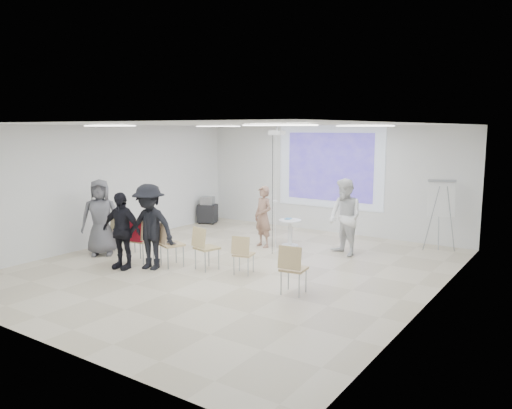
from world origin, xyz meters
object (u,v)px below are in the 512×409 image
Objects in this scene: chair_right_far at (292,266)px; audience_mid at (149,221)px; laptop at (172,243)px; audience_outer at (100,213)px; player_left at (263,213)px; chair_far_left at (120,228)px; av_cart at (208,211)px; pedestal_table at (290,231)px; flipchart_easel at (441,199)px; audience_left at (121,225)px; chair_left_mid at (139,237)px; player_right at (345,213)px; chair_left_inner at (168,241)px; chair_right_inner at (242,252)px; chair_center at (204,245)px.

chair_right_far is 3.34m from audience_mid.
chair_right_far is 3.07m from laptop.
audience_mid reaches higher than audience_outer.
chair_right_far is at bearing -31.59° from player_left.
av_cart is (-0.66, 4.02, -0.21)m from chair_far_left.
pedestal_table is at bearing 66.36° from chair_far_left.
audience_outer is at bearing -104.62° from av_cart.
player_left is 0.85× the size of audience_mid.
chair_far_left is at bearing 149.03° from audience_mid.
audience_mid is 5.19m from av_cart.
audience_mid is 6.78m from flipchart_easel.
audience_left is 2.24× the size of av_cart.
chair_right_far is at bearing 19.72° from chair_far_left.
audience_left reaches higher than player_left.
chair_left_mid is 0.82m from laptop.
laptop is at bearing -103.36° from player_right.
audience_outer is (-2.00, -0.13, 0.43)m from chair_left_inner.
audience_left is 7.36m from flipchart_easel.
pedestal_table is at bearing 56.57° from audience_mid.
chair_left_mid reaches higher than chair_right_inner.
audience_outer is at bearing 173.95° from chair_right_inner.
chair_left_mid is 0.77m from chair_left_inner.
chair_center reaches higher than av_cart.
laptop is (-1.61, -0.31, 0.03)m from chair_right_inner.
audience_outer is at bearing -155.09° from chair_left_inner.
player_right is at bearing -10.28° from audience_outer.
audience_left is at bearing 64.94° from laptop.
chair_far_left is (-2.48, -2.38, -0.27)m from player_left.
chair_right_far is at bearing -53.70° from player_right.
audience_mid reaches higher than chair_right_inner.
audience_left is 0.91× the size of audience_mid.
audience_outer reaches higher than player_right.
chair_right_far reaches higher than chair_right_inner.
audience_outer is 1.15× the size of flipchart_easel.
audience_left is at bearing -104.20° from player_right.
audience_left is (-0.76, -0.72, 0.42)m from laptop.
av_cart is at bearing 142.90° from chair_center.
chair_far_left reaches higher than chair_left_mid.
audience_mid is at bearing -100.59° from chair_left_inner.
flipchart_easel is (2.77, 4.22, 0.79)m from chair_right_inner.
chair_left_inner is at bearing -80.74° from av_cart.
chair_left_mid is at bearing -43.95° from audience_outer.
av_cart is (-3.69, 1.27, -0.01)m from pedestal_table.
pedestal_table is 0.76× the size of chair_center.
laptop is (-0.76, -0.13, -0.03)m from chair_center.
audience_mid is (-1.42, -3.36, 0.63)m from pedestal_table.
pedestal_table is 0.77× the size of chair_right_far.
chair_right_inner is (0.85, 0.19, -0.07)m from chair_center.
flipchart_easel is (4.41, 4.63, 0.71)m from chair_left_inner.
flipchart_easel is (3.62, 4.40, 0.73)m from chair_center.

